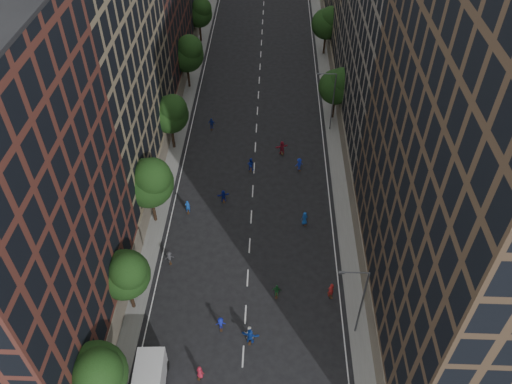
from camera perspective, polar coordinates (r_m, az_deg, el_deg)
ground at (r=68.92m, az=-0.09°, el=4.90°), size 240.00×240.00×0.00m
sidewalk_left at (r=76.20m, az=-9.04°, el=8.55°), size 4.00×105.00×0.15m
sidewalk_right at (r=75.57m, az=9.34°, el=8.18°), size 4.00×105.00×0.15m
bldg_left_b at (r=59.31m, az=-19.67°, el=15.06°), size 14.00×26.00×34.00m
bldg_right_a at (r=41.74m, az=25.57°, el=2.26°), size 14.00×30.00×36.00m
bldg_right_b at (r=66.02m, az=17.61°, el=17.86°), size 14.00×28.00×33.00m
tree_left_0 at (r=42.73m, az=-17.86°, el=-19.20°), size 5.20×5.20×8.83m
tree_left_1 at (r=48.16m, az=-14.66°, el=-9.01°), size 4.80×4.80×8.21m
tree_left_2 at (r=55.48m, az=-12.06°, el=1.22°), size 5.60×5.60×9.45m
tree_left_3 at (r=66.64m, az=-9.73°, el=8.90°), size 5.00×5.00×8.58m
tree_left_4 at (r=80.05m, az=-7.86°, el=15.49°), size 5.40×5.40×9.08m
tree_left_5 at (r=94.56m, az=-6.46°, el=19.76°), size 4.80×4.80×8.33m
tree_right_a at (r=72.82m, az=9.32°, el=11.95°), size 5.00×5.00×8.39m
tree_right_b at (r=90.36m, az=8.22°, el=18.66°), size 5.20×5.20×8.83m
streetlamp_near at (r=46.34m, az=11.80°, el=-11.96°), size 2.64×0.22×9.06m
streetlamp_far at (r=70.52m, az=8.65°, el=10.48°), size 2.64×0.22×9.06m
cargo_van at (r=46.42m, az=-12.12°, el=-20.56°), size 2.81×5.57×2.90m
skater_3 at (r=49.39m, az=-4.06°, el=-14.78°), size 1.03×0.68×1.50m
skater_5 at (r=48.37m, az=-0.68°, el=-16.17°), size 1.76×0.83×1.83m
skater_6 at (r=47.08m, az=-6.43°, el=-19.80°), size 0.86×0.71×1.51m
skater_7 at (r=51.76m, az=8.54°, el=-11.05°), size 0.81×0.70×1.88m
skater_8 at (r=48.56m, az=-0.82°, el=-15.81°), size 0.90×0.70×1.83m
skater_9 at (r=54.84m, az=-9.86°, el=-7.40°), size 1.12×0.85×1.53m
skater_10 at (r=51.37m, az=2.39°, el=-11.24°), size 0.98×0.49×1.61m
skater_11 at (r=60.70m, az=-3.74°, el=-0.48°), size 1.59×0.89×1.63m
skater_12 at (r=58.07m, az=5.57°, el=-3.04°), size 1.00×0.84×1.75m
skater_13 at (r=59.73m, az=-7.82°, el=-1.68°), size 0.69×0.51×1.74m
skater_14 at (r=64.92m, az=-0.62°, el=3.16°), size 1.02×0.87×1.85m
skater_15 at (r=65.26m, az=4.95°, el=3.16°), size 1.29×1.06×1.74m
skater_16 at (r=72.56m, az=-5.08°, el=7.76°), size 1.05×0.53×1.71m
skater_17 at (r=67.69m, az=2.99°, el=5.05°), size 1.87×1.14×1.92m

